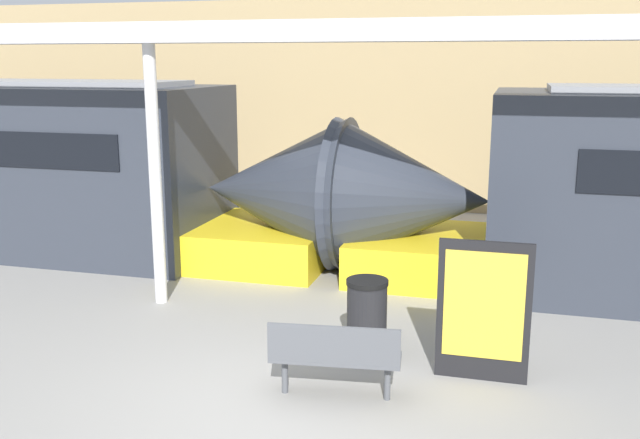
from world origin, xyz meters
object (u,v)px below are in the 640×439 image
Objects in this scene: trash_bin at (367,319)px; poster_board at (483,311)px; bench_near at (335,354)px; support_column_near at (155,178)px.

poster_board reaches higher than trash_bin.
trash_bin is at bearing 77.57° from bench_near.
support_column_near reaches higher than trash_bin.
poster_board is 0.43× the size of support_column_near.
bench_near is 1.43× the size of trash_bin.
support_column_near is (-4.79, 1.46, 1.07)m from poster_board.
bench_near is at bearing -148.12° from poster_board.
trash_bin reaches higher than bench_near.
support_column_near is (-3.30, 2.38, 1.37)m from bench_near.
trash_bin is 3.89m from support_column_near.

